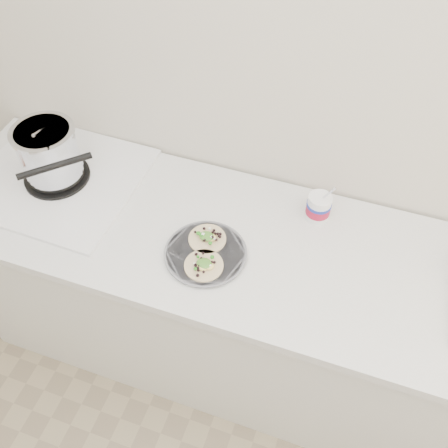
% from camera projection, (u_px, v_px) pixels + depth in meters
% --- Properties ---
extents(counter, '(2.44, 0.66, 0.90)m').
position_uv_depth(counter, '(261.00, 313.00, 2.03)').
color(counter, silver).
rests_on(counter, ground).
extents(stove, '(0.61, 0.57, 0.29)m').
position_uv_depth(stove, '(52.00, 162.00, 1.82)').
color(stove, silver).
rests_on(stove, counter).
extents(taco_plate, '(0.28, 0.28, 0.04)m').
position_uv_depth(taco_plate, '(206.00, 252.00, 1.65)').
color(taco_plate, slate).
rests_on(taco_plate, counter).
extents(tub, '(0.09, 0.09, 0.20)m').
position_uv_depth(tub, '(320.00, 205.00, 1.72)').
color(tub, white).
rests_on(tub, counter).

